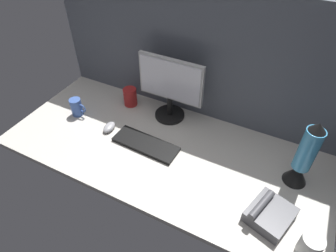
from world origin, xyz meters
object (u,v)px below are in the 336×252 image
(desk_phone, at_px, (269,214))
(lava_lamp, at_px, (304,159))
(monitor, at_px, (170,87))
(mug_ceramic_blue, at_px, (77,107))
(keyboard, at_px, (146,144))
(mug_red_plastic, at_px, (130,97))
(mug_ceramic_white, at_px, (310,245))
(mouse, at_px, (109,127))

(desk_phone, bearing_deg, lava_lamp, 75.62)
(monitor, relative_size, mug_ceramic_blue, 3.52)
(keyboard, relative_size, mug_red_plastic, 3.18)
(mug_ceramic_white, bearing_deg, mouse, 168.29)
(mug_red_plastic, height_order, mug_ceramic_blue, mug_red_plastic)
(keyboard, distance_m, mug_red_plastic, 0.39)
(monitor, xyz_separation_m, mug_ceramic_white, (0.87, -0.51, -0.16))
(lava_lamp, bearing_deg, mug_red_plastic, 171.75)
(monitor, distance_m, mug_red_plastic, 0.32)
(monitor, relative_size, mouse, 4.08)
(mug_red_plastic, distance_m, mug_ceramic_blue, 0.33)
(mug_red_plastic, xyz_separation_m, mug_ceramic_blue, (-0.23, -0.23, -0.00))
(mug_ceramic_blue, bearing_deg, mug_ceramic_white, -10.74)
(lava_lamp, relative_size, desk_phone, 1.60)
(keyboard, height_order, mouse, mouse)
(mug_ceramic_blue, relative_size, desk_phone, 0.48)
(mug_red_plastic, bearing_deg, mug_ceramic_white, -23.37)
(mouse, bearing_deg, monitor, 42.39)
(monitor, bearing_deg, mug_ceramic_white, -30.46)
(monitor, relative_size, lava_lamp, 1.05)
(monitor, height_order, lava_lamp, monitor)
(lava_lamp, bearing_deg, keyboard, -170.62)
(mug_ceramic_white, bearing_deg, lava_lamp, 106.80)
(monitor, height_order, keyboard, monitor)
(mug_ceramic_white, height_order, desk_phone, mug_ceramic_white)
(mug_ceramic_blue, xyz_separation_m, lava_lamp, (1.28, 0.08, 0.10))
(keyboard, height_order, mug_ceramic_white, mug_ceramic_white)
(mug_red_plastic, bearing_deg, keyboard, -45.38)
(keyboard, relative_size, mug_ceramic_white, 3.67)
(monitor, height_order, mug_red_plastic, monitor)
(mug_ceramic_white, distance_m, mug_ceramic_blue, 1.41)
(desk_phone, bearing_deg, keyboard, 168.93)
(mug_red_plastic, xyz_separation_m, mug_ceramic_white, (1.15, -0.50, -0.01))
(mug_red_plastic, bearing_deg, mug_ceramic_blue, -135.22)
(desk_phone, bearing_deg, mug_red_plastic, 156.93)
(mug_red_plastic, relative_size, desk_phone, 0.50)
(mug_ceramic_white, bearing_deg, monitor, 149.54)
(mouse, relative_size, mug_red_plastic, 0.82)
(mug_ceramic_white, xyz_separation_m, desk_phone, (-0.17, 0.08, -0.02))
(monitor, distance_m, lava_lamp, 0.79)
(keyboard, xyz_separation_m, mug_ceramic_white, (0.87, -0.22, 0.04))
(monitor, distance_m, mouse, 0.43)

